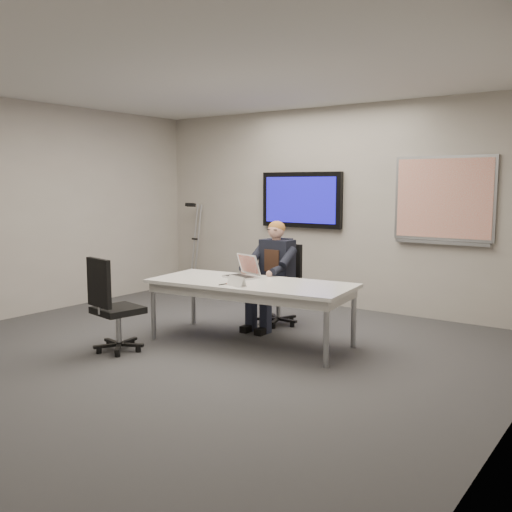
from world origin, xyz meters
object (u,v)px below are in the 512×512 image
Objects in this scene: office_chair_far at (280,299)px; seated_person at (269,285)px; laptop at (244,272)px; conference_table at (251,289)px; office_chair_near at (115,323)px.

seated_person reaches higher than office_chair_far.
office_chair_far is 2.28× the size of laptop.
seated_person reaches higher than conference_table.
office_chair_far is at bearing 105.77° from laptop.
office_chair_far and office_chair_near have the same top height.
seated_person is (-0.22, 0.67, -0.08)m from conference_table.
conference_table is at bearing -75.14° from office_chair_far.
seated_person is at bearing -88.76° from office_chair_far.
conference_table is at bearing -71.65° from seated_person.
conference_table is 2.33× the size of office_chair_far.
office_chair_far is 0.84m from laptop.
laptop is at bearing -109.03° from office_chair_near.
conference_table is 0.34m from laptop.
office_chair_near is at bearing -100.97° from laptop.
office_chair_near is at bearing -138.01° from conference_table.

